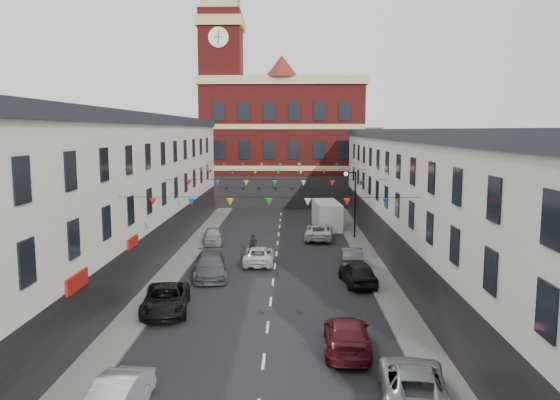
# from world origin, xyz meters

# --- Properties ---
(ground) EXTENTS (160.00, 160.00, 0.00)m
(ground) POSITION_xyz_m (0.00, 0.00, 0.00)
(ground) COLOR black
(ground) RESTS_ON ground
(pavement_left) EXTENTS (1.80, 64.00, 0.15)m
(pavement_left) POSITION_xyz_m (-6.90, 2.00, 0.07)
(pavement_left) COLOR #605E5B
(pavement_left) RESTS_ON ground
(pavement_right) EXTENTS (1.80, 64.00, 0.15)m
(pavement_right) POSITION_xyz_m (6.90, 2.00, 0.07)
(pavement_right) COLOR #605E5B
(pavement_right) RESTS_ON ground
(terrace_left) EXTENTS (8.40, 56.00, 10.70)m
(terrace_left) POSITION_xyz_m (-11.78, 1.00, 5.35)
(terrace_left) COLOR beige
(terrace_left) RESTS_ON ground
(terrace_right) EXTENTS (8.40, 56.00, 9.70)m
(terrace_right) POSITION_xyz_m (11.78, 1.00, 4.85)
(terrace_right) COLOR silver
(terrace_right) RESTS_ON ground
(civic_building) EXTENTS (20.60, 13.30, 18.50)m
(civic_building) POSITION_xyz_m (0.00, 37.95, 8.14)
(civic_building) COLOR maroon
(civic_building) RESTS_ON ground
(clock_tower) EXTENTS (5.60, 5.60, 30.00)m
(clock_tower) POSITION_xyz_m (-7.50, 35.00, 14.93)
(clock_tower) COLOR maroon
(clock_tower) RESTS_ON ground
(distant_hill) EXTENTS (40.00, 14.00, 10.00)m
(distant_hill) POSITION_xyz_m (-4.00, 62.00, 5.00)
(distant_hill) COLOR #2B4922
(distant_hill) RESTS_ON ground
(street_lamp) EXTENTS (1.10, 0.36, 6.00)m
(street_lamp) POSITION_xyz_m (6.55, 14.00, 3.90)
(street_lamp) COLOR black
(street_lamp) RESTS_ON ground
(car_left_b) EXTENTS (1.89, 4.12, 1.31)m
(car_left_b) POSITION_xyz_m (-4.79, -16.55, 0.65)
(car_left_b) COLOR #B2B2BA
(car_left_b) RESTS_ON ground
(car_left_c) EXTENTS (2.95, 5.31, 1.41)m
(car_left_c) POSITION_xyz_m (-5.50, -5.89, 0.70)
(car_left_c) COLOR black
(car_left_c) RESTS_ON ground
(car_left_d) EXTENTS (2.80, 5.44, 1.51)m
(car_left_d) POSITION_xyz_m (-4.15, 1.06, 0.75)
(car_left_d) COLOR #474950
(car_left_d) RESTS_ON ground
(car_left_e) EXTENTS (2.08, 4.17, 1.36)m
(car_left_e) POSITION_xyz_m (-5.50, 11.73, 0.68)
(car_left_e) COLOR gray
(car_left_e) RESTS_ON ground
(car_right_b) EXTENTS (2.92, 5.30, 1.40)m
(car_right_b) POSITION_xyz_m (5.50, -15.31, 0.70)
(car_right_b) COLOR gray
(car_right_b) RESTS_ON ground
(car_right_c) EXTENTS (2.26, 5.05, 1.44)m
(car_right_c) POSITION_xyz_m (3.60, -10.78, 0.72)
(car_right_c) COLOR #58111C
(car_right_c) RESTS_ON ground
(car_right_d) EXTENTS (2.29, 4.62, 1.51)m
(car_right_d) POSITION_xyz_m (5.33, -0.47, 0.76)
(car_right_d) COLOR black
(car_right_d) RESTS_ON ground
(car_right_e) EXTENTS (1.62, 4.09, 1.32)m
(car_right_e) POSITION_xyz_m (5.50, 4.38, 0.66)
(car_right_e) COLOR #55565D
(car_right_e) RESTS_ON ground
(car_right_f) EXTENTS (2.77, 5.31, 1.43)m
(car_right_f) POSITION_xyz_m (3.61, 13.60, 0.71)
(car_right_f) COLOR silver
(car_right_f) RESTS_ON ground
(moving_car) EXTENTS (2.18, 4.66, 1.29)m
(moving_car) POSITION_xyz_m (-1.17, 4.68, 0.64)
(moving_car) COLOR silver
(moving_car) RESTS_ON ground
(white_van) EXTENTS (2.74, 6.07, 2.61)m
(white_van) POSITION_xyz_m (4.66, 19.28, 1.31)
(white_van) COLOR white
(white_van) RESTS_ON ground
(pedestrian) EXTENTS (0.64, 0.44, 1.66)m
(pedestrian) POSITION_xyz_m (-1.77, 7.34, 0.83)
(pedestrian) COLOR black
(pedestrian) RESTS_ON ground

